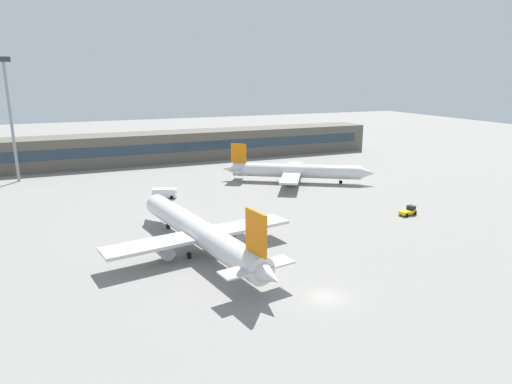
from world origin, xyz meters
The scene contains 7 objects.
ground_plane centered at (0.00, 40.00, 0.00)m, with size 400.00×400.00×0.00m, color gray.
terminal_building centered at (0.00, 97.92, 4.50)m, with size 141.15×12.13×9.00m.
airplane_near centered at (-10.15, 20.86, 3.20)m, with size 29.79×42.26×10.49m.
airplane_mid centered at (25.24, 55.85, 2.89)m, with size 34.15×24.90×9.46m.
baggage_tug_yellow centered at (32.33, 23.02, 0.80)m, with size 3.82×2.36×1.75m.
service_van_white centered at (-8.54, 53.65, 1.11)m, with size 5.57×3.78×2.08m.
floodlight_tower_west centered at (-39.46, 84.26, 17.32)m, with size 3.20×0.80×30.47m.
Camera 1 is at (-27.20, -43.07, 26.18)m, focal length 31.92 mm.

